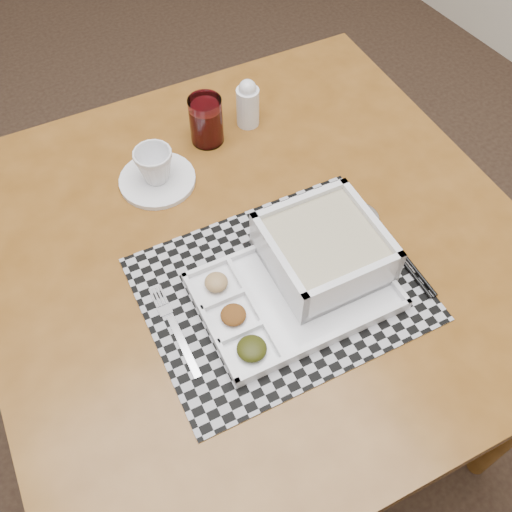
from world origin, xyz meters
The scene contains 10 objects.
dining_table centered at (0.71, -0.06, 0.65)m, with size 1.07×1.07×0.73m.
placemat centered at (0.69, -0.17, 0.73)m, with size 0.46×0.36×0.00m, color #9B9AA2.
serving_tray centered at (0.76, -0.17, 0.76)m, with size 0.35×0.25×0.09m.
fork centered at (0.50, -0.14, 0.73)m, with size 0.04×0.19×0.00m.
spoon centered at (0.92, -0.13, 0.73)m, with size 0.04×0.18×0.01m.
chopsticks centered at (0.91, -0.20, 0.73)m, with size 0.04×0.24×0.01m.
saucer centered at (0.63, 0.17, 0.73)m, with size 0.15×0.15×0.01m, color white.
cup centered at (0.63, 0.17, 0.77)m, with size 0.07×0.07×0.07m, color white.
juice_glass centered at (0.77, 0.22, 0.77)m, with size 0.07×0.07×0.10m.
creamer_bottle centered at (0.87, 0.22, 0.78)m, with size 0.05×0.05×0.11m.
Camera 1 is at (0.38, -0.59, 1.55)m, focal length 40.00 mm.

